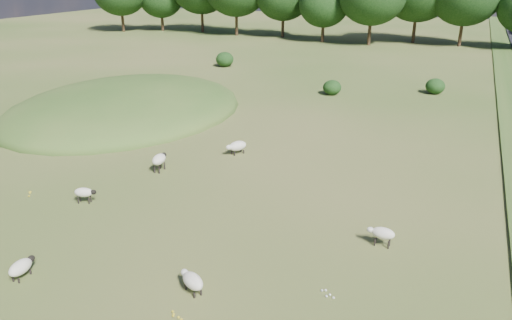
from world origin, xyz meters
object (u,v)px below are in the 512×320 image
at_px(sheep_0, 237,146).
at_px(sheep_1, 21,267).
at_px(sheep_3, 84,192).
at_px(sheep_2, 159,159).
at_px(sheep_5, 382,233).
at_px(sheep_4, 192,281).

relative_size(sheep_0, sheep_1, 1.17).
xyz_separation_m(sheep_1, sheep_3, (-2.03, 5.50, 0.10)).
distance_m(sheep_1, sheep_2, 10.15).
distance_m(sheep_0, sheep_5, 11.72).
relative_size(sheep_1, sheep_3, 1.09).
xyz_separation_m(sheep_3, sheep_4, (7.86, -3.90, -0.08)).
relative_size(sheep_1, sheep_2, 0.88).
relative_size(sheep_2, sheep_4, 1.09).
height_order(sheep_0, sheep_5, sheep_5).
distance_m(sheep_0, sheep_2, 4.72).
bearing_deg(sheep_2, sheep_4, -147.61).
height_order(sheep_3, sheep_4, sheep_3).
bearing_deg(sheep_4, sheep_2, -21.20).
height_order(sheep_1, sheep_4, sheep_4).
height_order(sheep_2, sheep_3, sheep_2).
relative_size(sheep_3, sheep_5, 0.99).
height_order(sheep_1, sheep_5, sheep_5).
bearing_deg(sheep_1, sheep_2, 1.74).
distance_m(sheep_2, sheep_4, 10.92).
bearing_deg(sheep_5, sheep_1, 34.26).
relative_size(sheep_3, sheep_4, 0.88).
height_order(sheep_1, sheep_2, sheep_2).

